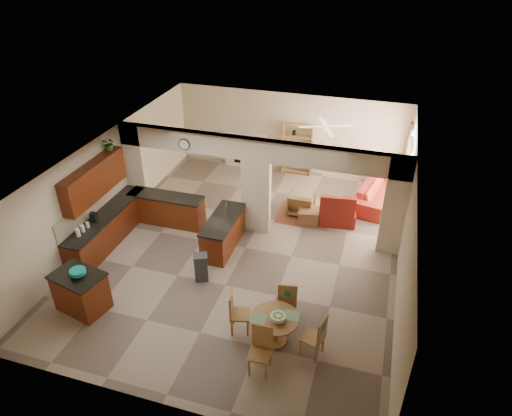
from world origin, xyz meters
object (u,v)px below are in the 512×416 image
(sofa, at_px, (380,192))
(dining_table, at_px, (275,325))
(kitchen_island, at_px, (81,291))
(armchair, at_px, (301,203))

(sofa, bearing_deg, dining_table, 176.60)
(kitchen_island, bearing_deg, armchair, 67.05)
(dining_table, relative_size, sofa, 0.39)
(kitchen_island, height_order, sofa, kitchen_island)
(sofa, distance_m, armchair, 2.60)
(kitchen_island, xyz_separation_m, sofa, (6.14, 6.79, -0.12))
(dining_table, bearing_deg, armchair, 95.90)
(armchair, bearing_deg, dining_table, 96.50)
(kitchen_island, height_order, dining_table, kitchen_island)
(dining_table, height_order, sofa, sofa)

